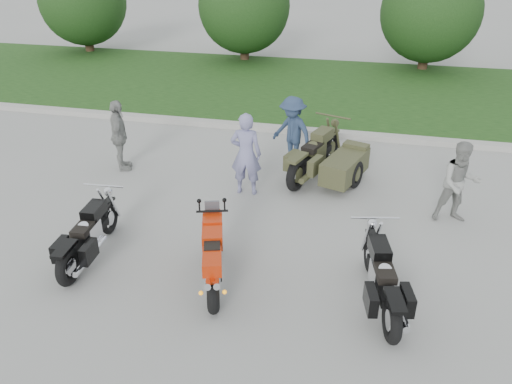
% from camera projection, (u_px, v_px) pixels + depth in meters
% --- Properties ---
extents(ground, '(80.00, 80.00, 0.00)m').
position_uv_depth(ground, '(219.00, 258.00, 8.28)').
color(ground, '#9C9C97').
rests_on(ground, ground).
extents(curb, '(60.00, 0.30, 0.15)m').
position_uv_depth(curb, '(284.00, 129.00, 13.42)').
color(curb, '#A6A49C').
rests_on(curb, ground).
extents(grass_strip, '(60.00, 8.00, 0.14)m').
position_uv_depth(grass_strip, '(306.00, 88.00, 17.00)').
color(grass_strip, '#325D1F').
rests_on(grass_strip, ground).
extents(tree_far_left, '(3.60, 3.60, 4.00)m').
position_uv_depth(tree_far_left, '(83.00, 1.00, 20.91)').
color(tree_far_left, '#3F2B1C').
rests_on(tree_far_left, ground).
extents(tree_mid_left, '(3.60, 3.60, 4.00)m').
position_uv_depth(tree_mid_left, '(244.00, 6.00, 19.50)').
color(tree_mid_left, '#3F2B1C').
rests_on(tree_mid_left, ground).
extents(tree_mid_right, '(3.60, 3.60, 4.00)m').
position_uv_depth(tree_mid_right, '(431.00, 12.00, 18.10)').
color(tree_mid_right, '#3F2B1C').
rests_on(tree_mid_right, ground).
extents(sportbike_red, '(0.72, 1.81, 0.88)m').
position_uv_depth(sportbike_red, '(213.00, 256.00, 7.44)').
color(sportbike_red, black).
rests_on(sportbike_red, ground).
extents(cruiser_left, '(0.43, 2.09, 0.80)m').
position_uv_depth(cruiser_left, '(87.00, 238.00, 8.08)').
color(cruiser_left, black).
rests_on(cruiser_left, ground).
extents(cruiser_right, '(0.66, 2.12, 0.82)m').
position_uv_depth(cruiser_right, '(383.00, 282.00, 7.05)').
color(cruiser_right, black).
rests_on(cruiser_right, ground).
extents(cruiser_sidecar, '(1.65, 2.38, 0.95)m').
position_uv_depth(cruiser_sidecar, '(331.00, 162.00, 10.62)').
color(cruiser_sidecar, black).
rests_on(cruiser_sidecar, ground).
extents(person_stripe, '(0.66, 0.46, 1.72)m').
position_uv_depth(person_stripe, '(246.00, 154.00, 9.96)').
color(person_stripe, '#7E7DAA').
rests_on(person_stripe, ground).
extents(person_grey, '(0.86, 0.73, 1.56)m').
position_uv_depth(person_grey, '(460.00, 183.00, 9.00)').
color(person_grey, gray).
rests_on(person_grey, ground).
extents(person_denim, '(1.21, 1.05, 1.63)m').
position_uv_depth(person_denim, '(292.00, 132.00, 11.18)').
color(person_denim, navy).
rests_on(person_denim, ground).
extents(person_back, '(0.73, 1.02, 1.60)m').
position_uv_depth(person_back, '(119.00, 136.00, 11.00)').
color(person_back, gray).
rests_on(person_back, ground).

